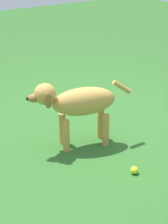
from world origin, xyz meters
The scene contains 4 objects.
ground centered at (0.00, 0.00, 0.00)m, with size 14.00×14.00×0.00m, color #2D6026.
dog centered at (-0.16, 0.20, 0.44)m, with size 0.42×0.95×0.67m.
tennis_ball_0 centered at (0.60, -0.35, 0.03)m, with size 0.07×0.07×0.07m, color #CDD63F.
tennis_ball_1 centered at (-0.81, 0.07, 0.03)m, with size 0.07×0.07×0.07m, color #CADB29.
Camera 1 is at (-2.50, 1.76, 1.76)m, focal length 54.83 mm.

